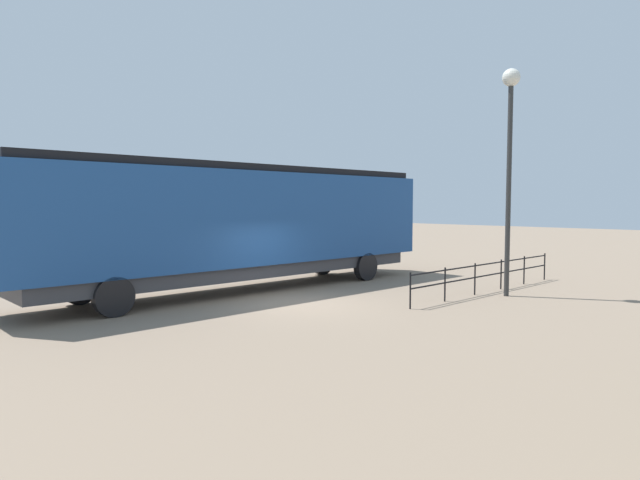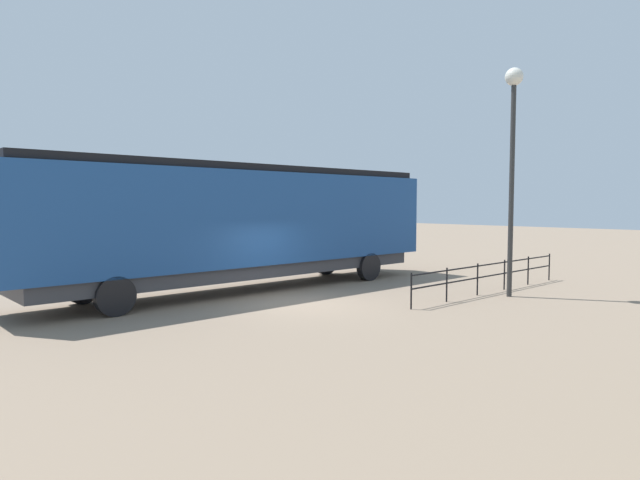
% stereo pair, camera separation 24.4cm
% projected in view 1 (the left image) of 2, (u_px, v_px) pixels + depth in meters
% --- Properties ---
extents(ground_plane, '(120.00, 120.00, 0.00)m').
position_uv_depth(ground_plane, '(299.00, 304.00, 16.42)').
color(ground_plane, '#84705B').
extents(locomotive, '(2.81, 15.90, 4.36)m').
position_uv_depth(locomotive, '(253.00, 221.00, 19.13)').
color(locomotive, navy).
rests_on(locomotive, ground_plane).
extents(lamp_post, '(0.57, 0.57, 7.39)m').
position_uv_depth(lamp_post, '(510.00, 133.00, 17.53)').
color(lamp_post, '#2D2D2D').
rests_on(lamp_post, ground_plane).
extents(platform_fence, '(0.05, 8.92, 1.07)m').
position_uv_depth(platform_fence, '(489.00, 272.00, 18.65)').
color(platform_fence, black).
rests_on(platform_fence, ground_plane).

